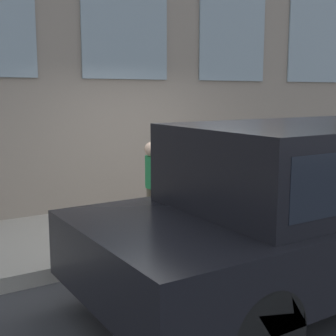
# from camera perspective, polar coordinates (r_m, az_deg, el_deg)

# --- Properties ---
(ground_plane) EXTENTS (80.00, 80.00, 0.00)m
(ground_plane) POSITION_cam_1_polar(r_m,az_deg,el_deg) (6.26, 4.77, -9.85)
(ground_plane) COLOR #38383A
(sidewalk) EXTENTS (2.26, 60.00, 0.17)m
(sidewalk) POSITION_cam_1_polar(r_m,az_deg,el_deg) (7.13, -0.72, -6.70)
(sidewalk) COLOR #A8A093
(sidewalk) RESTS_ON ground_plane
(fire_hydrant) EXTENTS (0.31, 0.43, 0.71)m
(fire_hydrant) POSITION_cam_1_polar(r_m,az_deg,el_deg) (6.38, 1.98, -4.46)
(fire_hydrant) COLOR gray
(fire_hydrant) RESTS_ON sidewalk
(person) EXTENTS (0.29, 0.19, 1.21)m
(person) POSITION_cam_1_polar(r_m,az_deg,el_deg) (6.31, -2.00, -1.19)
(person) COLOR #726651
(person) RESTS_ON sidewalk
(parked_truck_charcoal_near) EXTENTS (2.01, 4.83, 1.74)m
(parked_truck_charcoal_near) POSITION_cam_1_polar(r_m,az_deg,el_deg) (5.05, 17.44, -3.21)
(parked_truck_charcoal_near) COLOR black
(parked_truck_charcoal_near) RESTS_ON ground_plane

